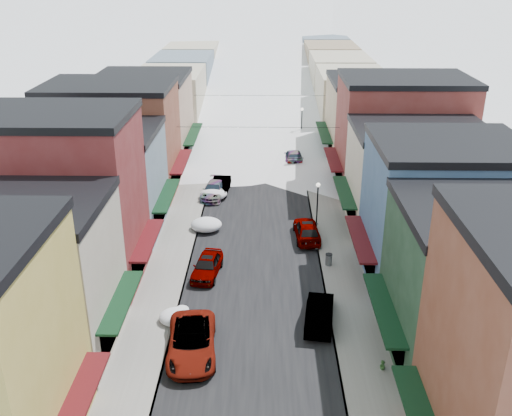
{
  "coord_description": "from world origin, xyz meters",
  "views": [
    {
      "loc": [
        0.76,
        -15.8,
        21.32
      ],
      "look_at": [
        0.0,
        28.72,
        2.19
      ],
      "focal_mm": 40.0,
      "sensor_mm": 36.0,
      "label": 1
    }
  ],
  "objects_px": {
    "car_silver_sedan": "(207,265)",
    "car_dark_hatch": "(221,186)",
    "car_white_suv": "(192,342)",
    "car_green_sedan": "(320,313)",
    "trash_can": "(329,259)",
    "streetlamp_near": "(317,201)"
  },
  "relations": [
    {
      "from": "car_silver_sedan",
      "to": "car_dark_hatch",
      "type": "relative_size",
      "value": 1.01
    },
    {
      "from": "car_white_suv",
      "to": "trash_can",
      "type": "bearing_deg",
      "value": 44.55
    },
    {
      "from": "car_white_suv",
      "to": "car_green_sedan",
      "type": "relative_size",
      "value": 1.24
    },
    {
      "from": "car_dark_hatch",
      "to": "streetlamp_near",
      "type": "bearing_deg",
      "value": -41.18
    },
    {
      "from": "car_dark_hatch",
      "to": "trash_can",
      "type": "relative_size",
      "value": 4.92
    },
    {
      "from": "car_dark_hatch",
      "to": "car_green_sedan",
      "type": "bearing_deg",
      "value": -66.44
    },
    {
      "from": "car_silver_sedan",
      "to": "trash_can",
      "type": "height_order",
      "value": "car_silver_sedan"
    },
    {
      "from": "car_dark_hatch",
      "to": "streetlamp_near",
      "type": "xyz_separation_m",
      "value": [
        8.92,
        -9.01,
        2.15
      ]
    },
    {
      "from": "car_silver_sedan",
      "to": "car_dark_hatch",
      "type": "distance_m",
      "value": 16.59
    },
    {
      "from": "car_silver_sedan",
      "to": "trash_can",
      "type": "bearing_deg",
      "value": 16.2
    },
    {
      "from": "car_silver_sedan",
      "to": "car_dark_hatch",
      "type": "bearing_deg",
      "value": 98.27
    },
    {
      "from": "car_white_suv",
      "to": "car_silver_sedan",
      "type": "height_order",
      "value": "car_white_suv"
    },
    {
      "from": "car_green_sedan",
      "to": "trash_can",
      "type": "relative_size",
      "value": 5.32
    },
    {
      "from": "car_green_sedan",
      "to": "streetlamp_near",
      "type": "bearing_deg",
      "value": -86.15
    },
    {
      "from": "streetlamp_near",
      "to": "car_green_sedan",
      "type": "bearing_deg",
      "value": -93.76
    },
    {
      "from": "car_silver_sedan",
      "to": "car_white_suv",
      "type": "bearing_deg",
      "value": -82.5
    },
    {
      "from": "trash_can",
      "to": "car_silver_sedan",
      "type": "bearing_deg",
      "value": -171.3
    },
    {
      "from": "trash_can",
      "to": "streetlamp_near",
      "type": "height_order",
      "value": "streetlamp_near"
    },
    {
      "from": "car_white_suv",
      "to": "car_silver_sedan",
      "type": "xyz_separation_m",
      "value": [
        0.0,
        9.36,
        -0.07
      ]
    },
    {
      "from": "car_white_suv",
      "to": "streetlamp_near",
      "type": "xyz_separation_m",
      "value": [
        8.7,
        16.94,
        2.05
      ]
    },
    {
      "from": "car_silver_sedan",
      "to": "car_green_sedan",
      "type": "height_order",
      "value": "car_green_sedan"
    },
    {
      "from": "trash_can",
      "to": "streetlamp_near",
      "type": "relative_size",
      "value": 0.21
    }
  ]
}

